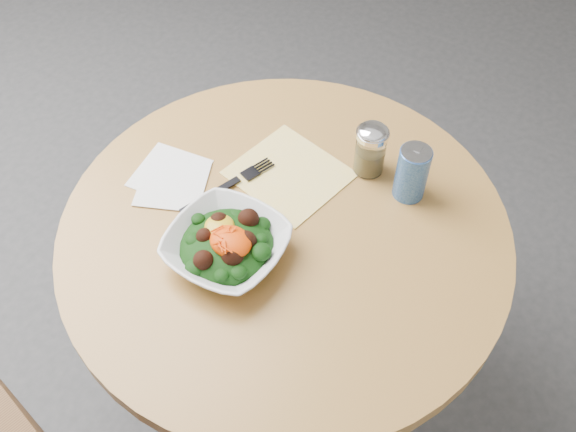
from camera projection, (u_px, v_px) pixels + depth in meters
The scene contains 8 objects.
ground at pixel (286, 383), 1.86m from camera, with size 6.00×6.00×0.00m, color #323235.
table at pixel (285, 280), 1.43m from camera, with size 0.90×0.90×0.75m.
cloth_napkin at pixel (289, 174), 1.36m from camera, with size 0.22×0.20×0.00m, color #E3AD0B.
paper_napkins at pixel (171, 178), 1.35m from camera, with size 0.20×0.19×0.00m.
salad_bowl at pixel (227, 245), 1.21m from camera, with size 0.22×0.22×0.08m.
fork at pixel (231, 184), 1.33m from camera, with size 0.10×0.22×0.00m.
spice_shaker at pixel (370, 150), 1.32m from camera, with size 0.07×0.07×0.12m.
beverage_can at pixel (412, 173), 1.28m from camera, with size 0.07×0.07×0.13m.
Camera 1 is at (0.42, -0.65, 1.76)m, focal length 40.00 mm.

